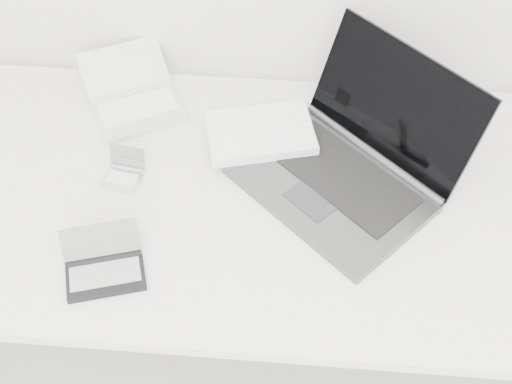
# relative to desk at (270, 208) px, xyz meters

# --- Properties ---
(desk) EXTENTS (1.60, 0.80, 0.73)m
(desk) POSITION_rel_desk_xyz_m (0.00, 0.00, 0.00)
(desk) COLOR white
(desk) RESTS_ON ground
(laptop_large) EXTENTS (0.65, 0.59, 0.27)m
(laptop_large) POSITION_rel_desk_xyz_m (0.13, 0.09, 0.09)
(laptop_large) COLOR #535558
(laptop_large) RESTS_ON desk
(netbook_open_white) EXTENTS (0.32, 0.34, 0.08)m
(netbook_open_white) POSITION_rel_desk_xyz_m (-0.37, 0.27, 0.07)
(netbook_open_white) COLOR silver
(netbook_open_white) RESTS_ON desk
(pda_silver) EXTENTS (0.10, 0.10, 0.07)m
(pda_silver) POSITION_rel_desk_xyz_m (-0.35, 0.03, 0.06)
(pda_silver) COLOR silver
(pda_silver) RESTS_ON desk
(palmtop_charcoal) EXTENTS (0.19, 0.18, 0.08)m
(palmtop_charcoal) POSITION_rel_desk_xyz_m (-0.33, -0.24, 0.06)
(palmtop_charcoal) COLOR black
(palmtop_charcoal) RESTS_ON desk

